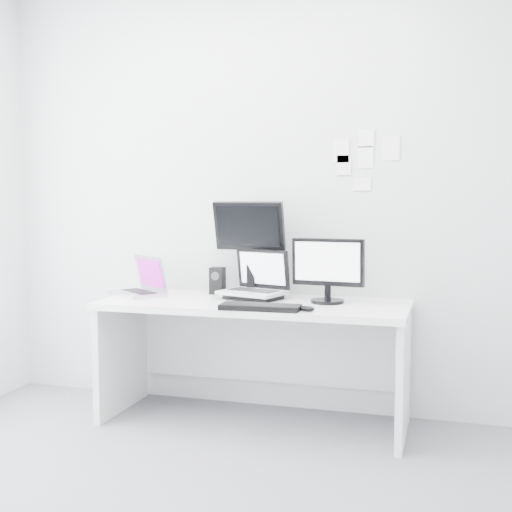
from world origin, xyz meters
name	(u,v)px	position (x,y,z in m)	size (l,w,h in m)	color
back_wall	(270,196)	(0.00, 1.60, 1.35)	(3.60, 3.60, 0.00)	silver
desk	(254,362)	(0.00, 1.25, 0.36)	(1.80, 0.70, 0.73)	white
macbook	(137,275)	(-0.77, 1.29, 0.86)	(0.34, 0.26, 0.26)	#B3B4B8
speaker	(217,281)	(-0.31, 1.48, 0.81)	(0.08, 0.08, 0.17)	black
dell_laptop	(252,274)	(-0.03, 1.33, 0.88)	(0.36, 0.28, 0.30)	#A8AAAE
rear_monitor	(250,248)	(-0.08, 1.46, 1.03)	(0.44, 0.16, 0.60)	black
samsung_monitor	(328,270)	(0.43, 1.32, 0.92)	(0.42, 0.19, 0.39)	black
keyboard	(260,307)	(0.12, 0.98, 0.74)	(0.44, 0.16, 0.03)	black
mouse	(307,308)	(0.37, 1.00, 0.75)	(0.09, 0.06, 0.03)	black
wall_note_0	(341,151)	(0.45, 1.59, 1.62)	(0.10, 0.00, 0.14)	white
wall_note_1	(366,157)	(0.60, 1.59, 1.58)	(0.09, 0.00, 0.13)	white
wall_note_2	(391,148)	(0.75, 1.59, 1.63)	(0.10, 0.00, 0.14)	white
wall_note_3	(362,184)	(0.58, 1.59, 1.42)	(0.11, 0.00, 0.08)	white
wall_note_4	(366,138)	(0.60, 1.59, 1.69)	(0.10, 0.00, 0.11)	white
wall_note_5	(344,165)	(0.47, 1.59, 1.53)	(0.09, 0.00, 0.12)	white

